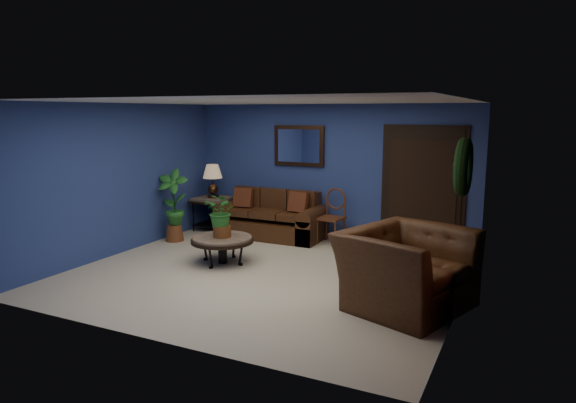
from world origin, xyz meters
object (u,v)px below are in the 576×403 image
at_px(sofa, 272,221).
at_px(coffee_table, 222,240).
at_px(table_lamp, 213,177).
at_px(armchair, 406,269).
at_px(side_chair, 333,212).
at_px(end_table, 213,205).

xyz_separation_m(sofa, coffee_table, (0.11, -1.90, 0.07)).
xyz_separation_m(sofa, table_lamp, (-1.32, -0.03, 0.78)).
bearing_deg(coffee_table, armchair, -10.96).
bearing_deg(armchair, coffee_table, 98.63).
distance_m(table_lamp, side_chair, 2.59).
distance_m(end_table, side_chair, 2.54).
bearing_deg(table_lamp, side_chair, 1.65).
xyz_separation_m(sofa, armchair, (3.13, -2.49, 0.18)).
xyz_separation_m(end_table, side_chair, (2.53, 0.07, 0.05)).
bearing_deg(coffee_table, table_lamp, 127.29).
bearing_deg(table_lamp, armchair, -28.95).
relative_size(coffee_table, side_chair, 0.99).
bearing_deg(side_chair, table_lamp, -171.94).
bearing_deg(sofa, table_lamp, -178.88).
distance_m(coffee_table, side_chair, 2.25).
bearing_deg(armchair, end_table, 80.64).
bearing_deg(end_table, side_chair, 1.65).
bearing_deg(sofa, end_table, -178.88).
height_order(sofa, side_chair, side_chair).
height_order(table_lamp, armchair, table_lamp).
bearing_deg(table_lamp, coffee_table, -52.71).
distance_m(coffee_table, armchair, 3.08).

